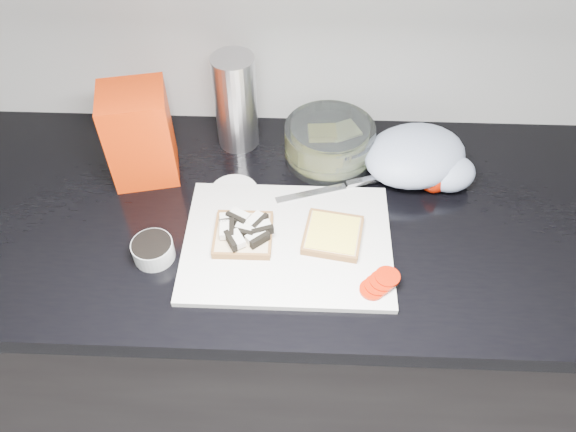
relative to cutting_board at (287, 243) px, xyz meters
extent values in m
cube|color=black|center=(0.06, 0.09, -0.48)|extent=(3.50, 0.60, 0.86)
cube|color=black|center=(0.06, 0.09, -0.03)|extent=(3.50, 0.64, 0.04)
cube|color=silver|center=(0.00, 0.00, 0.00)|extent=(0.40, 0.30, 0.01)
cube|color=#CBB48F|center=(-0.09, 0.01, 0.01)|extent=(0.11, 0.11, 0.01)
cube|color=silver|center=(-0.11, 0.03, 0.03)|extent=(0.04, 0.03, 0.01)
cube|color=black|center=(-0.11, 0.03, 0.03)|extent=(0.04, 0.02, 0.02)
cube|color=silver|center=(-0.10, 0.04, 0.03)|extent=(0.04, 0.04, 0.01)
cube|color=black|center=(-0.10, 0.04, 0.03)|extent=(0.04, 0.03, 0.02)
cube|color=silver|center=(-0.06, 0.03, 0.03)|extent=(0.04, 0.04, 0.01)
cube|color=black|center=(-0.06, 0.03, 0.03)|extent=(0.03, 0.04, 0.02)
cube|color=silver|center=(-0.12, 0.00, 0.03)|extent=(0.03, 0.04, 0.01)
cube|color=black|center=(-0.12, 0.00, 0.03)|extent=(0.01, 0.04, 0.02)
cube|color=silver|center=(-0.08, 0.01, 0.03)|extent=(0.04, 0.03, 0.01)
cube|color=black|center=(-0.08, 0.01, 0.03)|extent=(0.04, 0.02, 0.02)
cube|color=silver|center=(-0.06, -0.01, 0.03)|extent=(0.04, 0.04, 0.01)
cube|color=black|center=(-0.06, -0.01, 0.03)|extent=(0.04, 0.03, 0.02)
cube|color=silver|center=(-0.09, -0.02, 0.03)|extent=(0.04, 0.04, 0.01)
cube|color=black|center=(-0.09, -0.02, 0.03)|extent=(0.03, 0.04, 0.02)
cube|color=silver|center=(-0.05, 0.01, 0.03)|extent=(0.04, 0.03, 0.01)
cube|color=black|center=(-0.05, 0.01, 0.03)|extent=(0.04, 0.02, 0.02)
cube|color=#CBB48F|center=(0.09, 0.01, 0.01)|extent=(0.12, 0.12, 0.01)
cube|color=#FFE54B|center=(0.09, 0.01, 0.02)|extent=(0.11, 0.11, 0.00)
cylinder|color=#AA1803|center=(0.16, -0.11, 0.01)|extent=(0.05, 0.05, 0.01)
cylinder|color=#AA1803|center=(0.17, -0.10, 0.01)|extent=(0.05, 0.05, 0.01)
cylinder|color=#AA1803|center=(0.17, -0.09, 0.02)|extent=(0.06, 0.06, 0.01)
cylinder|color=#AA1803|center=(0.18, -0.09, 0.02)|extent=(0.06, 0.06, 0.01)
cube|color=silver|center=(0.04, 0.13, 0.01)|extent=(0.15, 0.06, 0.00)
cube|color=silver|center=(0.15, 0.16, 0.01)|extent=(0.07, 0.04, 0.01)
cylinder|color=#AEB3B4|center=(-0.25, -0.04, 0.01)|extent=(0.08, 0.08, 0.04)
cylinder|color=black|center=(-0.25, -0.04, 0.03)|extent=(0.07, 0.07, 0.01)
cylinder|color=silver|center=(-0.12, 0.13, 0.00)|extent=(0.12, 0.12, 0.01)
cylinder|color=silver|center=(0.08, 0.26, 0.04)|extent=(0.20, 0.20, 0.08)
cube|color=#FFE54B|center=(0.07, 0.26, 0.03)|extent=(0.06, 0.05, 0.04)
cube|color=#F6F193|center=(0.11, 0.27, 0.01)|extent=(0.08, 0.08, 0.02)
cube|color=red|center=(-0.31, 0.19, 0.10)|extent=(0.15, 0.15, 0.21)
cylinder|color=silver|center=(-0.12, 0.30, 0.10)|extent=(0.09, 0.09, 0.22)
ellipsoid|color=#A4B2CA|center=(0.26, 0.21, 0.04)|extent=(0.27, 0.25, 0.10)
ellipsoid|color=#A4B2CA|center=(0.34, 0.18, 0.03)|extent=(0.13, 0.12, 0.07)
sphere|color=#AA1803|center=(0.30, 0.16, 0.02)|extent=(0.06, 0.06, 0.06)
camera|label=1|loc=(0.03, -0.68, 0.85)|focal=35.00mm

